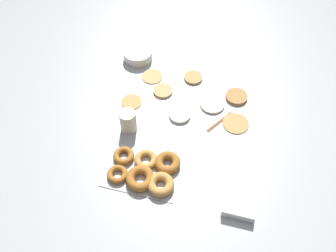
% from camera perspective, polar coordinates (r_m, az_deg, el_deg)
% --- Properties ---
extents(ground_plane, '(3.00, 3.00, 0.00)m').
position_cam_1_polar(ground_plane, '(1.59, 2.47, 1.34)').
color(ground_plane, '#B2B5BA').
extents(pancake_0, '(0.09, 0.09, 0.01)m').
position_cam_1_polar(pancake_0, '(1.68, -0.82, 5.68)').
color(pancake_0, tan).
rests_on(pancake_0, ground_plane).
extents(pancake_1, '(0.09, 0.09, 0.01)m').
position_cam_1_polar(pancake_1, '(1.74, 4.08, 7.77)').
color(pancake_1, tan).
rests_on(pancake_1, ground_plane).
extents(pancake_2, '(0.10, 0.10, 0.02)m').
position_cam_1_polar(pancake_2, '(1.69, 10.91, 4.66)').
color(pancake_2, '#B27F42').
rests_on(pancake_2, ground_plane).
extents(pancake_3, '(0.10, 0.10, 0.01)m').
position_cam_1_polar(pancake_3, '(1.59, 1.90, 1.81)').
color(pancake_3, beige).
rests_on(pancake_3, ground_plane).
extents(pancake_4, '(0.11, 0.11, 0.01)m').
position_cam_1_polar(pancake_4, '(1.64, 7.11, 3.50)').
color(pancake_4, beige).
rests_on(pancake_4, ground_plane).
extents(pancake_5, '(0.09, 0.09, 0.01)m').
position_cam_1_polar(pancake_5, '(1.65, -5.88, 3.90)').
color(pancake_5, tan).
rests_on(pancake_5, ground_plane).
extents(pancake_6, '(0.10, 0.10, 0.01)m').
position_cam_1_polar(pancake_6, '(1.75, -2.53, 8.00)').
color(pancake_6, tan).
rests_on(pancake_6, ground_plane).
extents(pancake_7, '(0.12, 0.12, 0.01)m').
position_cam_1_polar(pancake_7, '(1.59, 10.82, 0.46)').
color(pancake_7, tan).
rests_on(pancake_7, ground_plane).
extents(donut_tray, '(0.30, 0.21, 0.04)m').
position_cam_1_polar(donut_tray, '(1.42, -3.46, -7.20)').
color(donut_tray, silver).
rests_on(donut_tray, ground_plane).
extents(batter_bowl, '(0.15, 0.15, 0.05)m').
position_cam_1_polar(batter_bowl, '(1.84, -4.86, 11.33)').
color(batter_bowl, silver).
rests_on(batter_bowl, ground_plane).
extents(container_stack, '(0.12, 0.11, 0.04)m').
position_cam_1_polar(container_stack, '(1.37, 11.38, -12.14)').
color(container_stack, white).
rests_on(container_stack, ground_plane).
extents(paper_cup, '(0.07, 0.07, 0.11)m').
position_cam_1_polar(paper_cup, '(1.52, -6.41, 0.77)').
color(paper_cup, beige).
rests_on(paper_cup, ground_plane).
extents(spatula, '(0.19, 0.26, 0.01)m').
position_cam_1_polar(spatula, '(1.53, 5.34, -1.60)').
color(spatula, brown).
rests_on(spatula, ground_plane).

